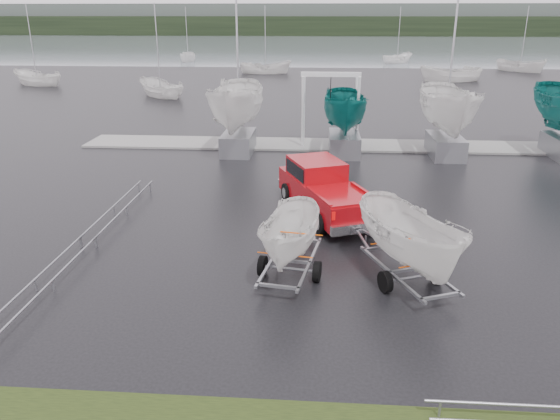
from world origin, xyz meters
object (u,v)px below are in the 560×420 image
object	(u,v)px
boat_hoist	(330,99)
trailer_parked	(291,198)
pickup_truck	(323,187)
trailer_hitched	(415,190)

from	to	relation	value
boat_hoist	trailer_parked	bearing A→B (deg)	-94.48
trailer_parked	pickup_truck	bearing A→B (deg)	90.18
trailer_hitched	boat_hoist	bearing A→B (deg)	74.56
pickup_truck	trailer_parked	xyz separation A→B (m)	(-0.90, -5.51, 1.40)
trailer_parked	boat_hoist	size ratio (longest dim) A/B	1.06
trailer_parked	boat_hoist	distance (m)	16.59
pickup_truck	trailer_parked	size ratio (longest dim) A/B	1.36
pickup_truck	boat_hoist	world-z (taller)	boat_hoist
pickup_truck	trailer_hitched	distance (m)	6.56
pickup_truck	boat_hoist	size ratio (longest dim) A/B	1.44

